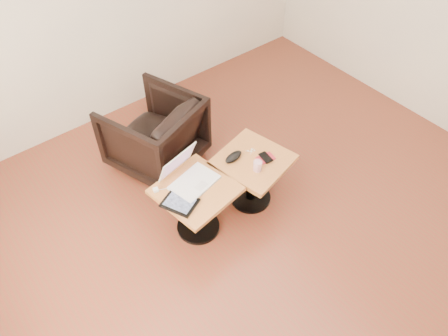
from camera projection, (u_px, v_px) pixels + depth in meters
room_shell at (294, 103)px, 2.61m from camera, size 4.52×4.52×2.71m
side_table_left at (196, 199)px, 3.36m from camera, size 0.61×0.61×0.49m
side_table_right at (252, 170)px, 3.58m from camera, size 0.65×0.65×0.49m
laptop at (189, 176)px, 3.30m from camera, size 0.41×0.40×0.24m
tablet at (180, 203)px, 3.17m from camera, size 0.28×0.30×0.02m
charging_adapter at (156, 190)px, 3.26m from camera, size 0.05×0.05×0.02m
glasses_case at (233, 157)px, 3.47m from camera, size 0.18×0.10×0.05m
striped_cup at (258, 166)px, 3.38m from camera, size 0.10×0.10×0.09m
earbuds_tangle at (251, 151)px, 3.55m from camera, size 0.07×0.05×0.01m
phone_on_sleeve at (266, 158)px, 3.49m from camera, size 0.15×0.13×0.02m
armchair at (154, 133)px, 3.93m from camera, size 0.94×0.95×0.68m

